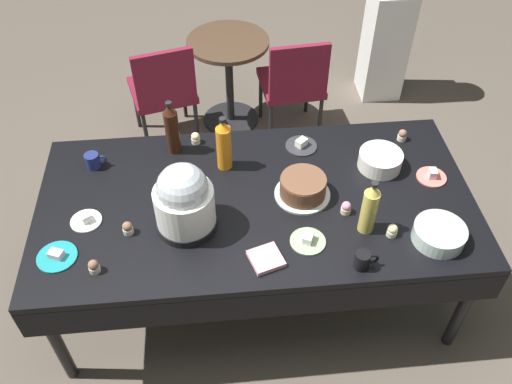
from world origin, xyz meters
TOP-DOWN VIEW (x-y plane):
  - ground at (0.00, 0.00)m, footprint 9.00×9.00m
  - potluck_table at (0.00, 0.00)m, footprint 2.20×1.10m
  - frosted_layer_cake at (0.24, 0.01)m, footprint 0.28×0.28m
  - slow_cooker at (-0.35, -0.14)m, footprint 0.29×0.29m
  - glass_salad_bowl at (0.82, -0.34)m, footprint 0.25×0.25m
  - ceramic_snack_bowl at (0.68, 0.18)m, footprint 0.23×0.23m
  - dessert_plate_sage at (0.22, -0.30)m, footprint 0.17×0.17m
  - dessert_plate_teal at (-0.94, -0.28)m, footprint 0.18×0.18m
  - dessert_plate_charcoal at (0.29, 0.38)m, footprint 0.18×0.18m
  - dessert_plate_white at (-0.83, -0.07)m, footprint 0.15×0.15m
  - dessert_plate_coral at (0.93, 0.07)m, footprint 0.16×0.16m
  - cupcake_vanilla at (-0.76, -0.38)m, footprint 0.05×0.05m
  - cupcake_berry at (0.62, -0.30)m, footprint 0.05×0.05m
  - cupcake_lemon at (-0.29, 0.47)m, footprint 0.05×0.05m
  - cupcake_mint at (0.86, 0.39)m, footprint 0.05×0.05m
  - cupcake_rose at (0.43, -0.13)m, footprint 0.05×0.05m
  - cupcake_cocoa at (-0.62, -0.16)m, footprint 0.05×0.05m
  - soda_bottle_cola at (-0.41, 0.42)m, footprint 0.08×0.08m
  - soda_bottle_orange_juice at (-0.14, 0.26)m, footprint 0.08×0.08m
  - soda_bottle_ginger_ale at (0.50, -0.24)m, footprint 0.08×0.08m
  - coffee_mug_black at (0.43, -0.46)m, footprint 0.11×0.07m
  - coffee_mug_navy at (-0.84, 0.32)m, footprint 0.11×0.08m
  - coffee_mug_tan at (-0.40, 0.12)m, footprint 0.11×0.07m
  - paper_napkin_stack at (0.01, -0.39)m, footprint 0.18×0.18m
  - maroon_chair_left at (-0.53, 1.40)m, footprint 0.54×0.54m
  - maroon_chair_right at (0.41, 1.40)m, footprint 0.48×0.48m
  - round_cafe_table at (-0.05, 1.62)m, footprint 0.60×0.60m
  - water_cooler at (1.23, 1.91)m, footprint 0.32×0.32m

SIDE VIEW (x-z plane):
  - ground at x=0.00m, z-range 0.00..0.00m
  - maroon_chair_left at x=-0.53m, z-range 0.07..0.92m
  - maroon_chair_right at x=0.41m, z-range 0.07..0.92m
  - round_cafe_table at x=-0.05m, z-range 0.14..0.86m
  - water_cooler at x=1.23m, z-range -0.03..1.21m
  - potluck_table at x=0.00m, z-range 0.31..1.06m
  - dessert_plate_teal at x=-0.94m, z-range 0.74..0.78m
  - dessert_plate_sage at x=0.22m, z-range 0.74..0.79m
  - dessert_plate_charcoal at x=0.29m, z-range 0.74..0.79m
  - dessert_plate_white at x=-0.83m, z-range 0.74..0.79m
  - paper_napkin_stack at x=0.01m, z-range 0.75..0.77m
  - dessert_plate_coral at x=0.93m, z-range 0.74..0.79m
  - cupcake_vanilla at x=-0.76m, z-range 0.75..0.82m
  - cupcake_berry at x=0.62m, z-range 0.75..0.82m
  - cupcake_lemon at x=-0.29m, z-range 0.75..0.82m
  - cupcake_mint at x=0.86m, z-range 0.75..0.82m
  - cupcake_rose at x=0.43m, z-range 0.75..0.82m
  - cupcake_cocoa at x=-0.62m, z-range 0.75..0.82m
  - glass_salad_bowl at x=0.82m, z-range 0.75..0.83m
  - coffee_mug_navy at x=-0.84m, z-range 0.75..0.83m
  - coffee_mug_tan at x=-0.40m, z-range 0.75..0.84m
  - coffee_mug_black at x=0.43m, z-range 0.75..0.84m
  - ceramic_snack_bowl at x=0.68m, z-range 0.75..0.84m
  - frosted_layer_cake at x=0.24m, z-range 0.75..0.86m
  - soda_bottle_ginger_ale at x=0.50m, z-range 0.74..1.05m
  - soda_bottle_orange_juice at x=-0.14m, z-range 0.74..1.06m
  - soda_bottle_cola at x=-0.41m, z-range 0.74..1.06m
  - slow_cooker at x=-0.35m, z-range 0.74..1.11m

